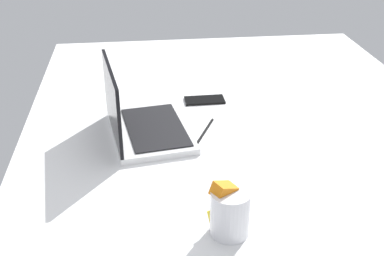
% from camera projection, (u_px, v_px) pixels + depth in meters
% --- Properties ---
extents(bed_mattress, '(1.80, 1.40, 0.18)m').
position_uv_depth(bed_mattress, '(242.00, 149.00, 1.62)').
color(bed_mattress, white).
rests_on(bed_mattress, ground).
extents(laptop, '(0.36, 0.28, 0.23)m').
position_uv_depth(laptop, '(140.00, 122.00, 1.49)').
color(laptop, silver).
rests_on(laptop, bed_mattress).
extents(snack_cup, '(0.09, 0.09, 0.13)m').
position_uv_depth(snack_cup, '(229.00, 212.00, 1.08)').
color(snack_cup, silver).
rests_on(snack_cup, bed_mattress).
extents(cell_phone, '(0.07, 0.14, 0.01)m').
position_uv_depth(cell_phone, '(205.00, 100.00, 1.73)').
color(cell_phone, black).
rests_on(cell_phone, bed_mattress).
extents(charger_cable, '(0.16, 0.08, 0.01)m').
position_uv_depth(charger_cable, '(205.00, 131.00, 1.53)').
color(charger_cable, black).
rests_on(charger_cable, bed_mattress).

